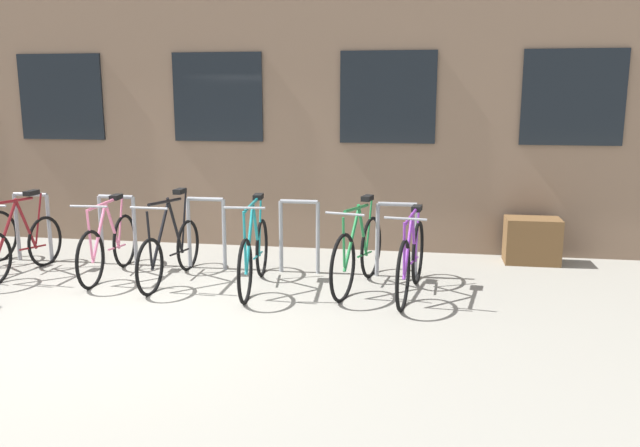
% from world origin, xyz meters
% --- Properties ---
extents(ground_plane, '(42.00, 42.00, 0.00)m').
position_xyz_m(ground_plane, '(0.00, 0.00, 0.00)').
color(ground_plane, gray).
extents(storefront_building, '(28.00, 6.13, 6.48)m').
position_xyz_m(storefront_building, '(-0.00, 6.24, 3.24)').
color(storefront_building, '#7A604C').
rests_on(storefront_building, ground).
extents(bike_rack, '(6.52, 0.05, 0.92)m').
position_xyz_m(bike_rack, '(-0.39, 1.90, 0.54)').
color(bike_rack, gray).
rests_on(bike_rack, ground).
extents(bicycle_teal, '(0.44, 1.77, 1.05)m').
position_xyz_m(bicycle_teal, '(1.02, 1.21, 0.39)').
color(bicycle_teal, black).
rests_on(bicycle_teal, ground).
extents(bicycle_black, '(0.44, 1.72, 1.08)m').
position_xyz_m(bicycle_black, '(-0.04, 1.31, 0.37)').
color(bicycle_black, black).
rests_on(bicycle_black, ground).
extents(bicycle_pink, '(0.44, 1.66, 0.98)m').
position_xyz_m(bicycle_pink, '(-0.86, 1.39, 0.38)').
color(bicycle_pink, black).
rests_on(bicycle_pink, ground).
extents(bicycle_purple, '(0.44, 1.77, 0.98)m').
position_xyz_m(bicycle_purple, '(2.80, 1.21, 0.40)').
color(bicycle_purple, black).
rests_on(bicycle_purple, ground).
extents(bicycle_green, '(0.53, 1.73, 1.05)m').
position_xyz_m(bicycle_green, '(2.20, 1.40, 0.40)').
color(bicycle_green, black).
rests_on(bicycle_green, ground).
extents(bicycle_maroon, '(0.44, 1.62, 1.03)m').
position_xyz_m(bicycle_maroon, '(-1.97, 1.26, 0.37)').
color(bicycle_maroon, black).
rests_on(bicycle_maroon, ground).
extents(planter_box, '(0.70, 0.44, 0.60)m').
position_xyz_m(planter_box, '(4.35, 2.85, 0.30)').
color(planter_box, brown).
rests_on(planter_box, ground).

